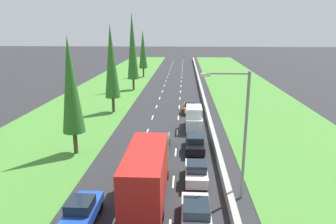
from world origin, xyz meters
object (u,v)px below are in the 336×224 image
poplar_tree_third (111,62)px  street_light_mast (241,128)px  silver_sedan_right_lane (196,215)px  red_box_truck_centre_lane (148,173)px  white_hatchback_right_lane (196,172)px  poplar_tree_second (71,86)px  orange_hatchback_right_lane (190,107)px  poplar_tree_fifth (143,50)px  poplar_tree_fourth (132,47)px  blue_hatchback_left_lane (82,211)px  grey_hatchback_centre_lane (161,141)px  black_sedan_right_lane (195,143)px  white_van_right_lane (194,118)px

poplar_tree_third → street_light_mast: (13.93, -22.58, -1.96)m
silver_sedan_right_lane → red_box_truck_centre_lane: bearing=141.1°
white_hatchback_right_lane → poplar_tree_second: (-11.35, 5.13, 5.75)m
poplar_tree_second → poplar_tree_third: bearing=89.3°
orange_hatchback_right_lane → poplar_tree_fifth: (-11.03, 33.25, 5.86)m
silver_sedan_right_lane → poplar_tree_fourth: poplar_tree_fourth is taller
blue_hatchback_left_lane → grey_hatchback_centre_lane: 13.03m
silver_sedan_right_lane → street_light_mast: 6.40m
silver_sedan_right_lane → poplar_tree_fifth: (-11.03, 59.65, 5.88)m
poplar_tree_fourth → silver_sedan_right_lane: bearing=-75.9°
blue_hatchback_left_lane → white_hatchback_right_lane: bearing=38.6°
white_hatchback_right_lane → red_box_truck_centre_lane: red_box_truck_centre_lane is taller
white_hatchback_right_lane → blue_hatchback_left_lane: size_ratio=1.00×
silver_sedan_right_lane → white_hatchback_right_lane: white_hatchback_right_lane is taller
black_sedan_right_lane → white_van_right_lane: size_ratio=0.92×
white_hatchback_right_lane → orange_hatchback_right_lane: bearing=90.6°
black_sedan_right_lane → street_light_mast: (2.68, -8.58, 4.42)m
silver_sedan_right_lane → street_light_mast: street_light_mast is taller
white_hatchback_right_lane → poplar_tree_third: (-11.15, 20.39, 6.36)m
black_sedan_right_lane → poplar_tree_third: size_ratio=0.37×
poplar_tree_second → poplar_tree_fourth: (0.37, 32.01, 1.75)m
white_hatchback_right_lane → grey_hatchback_centre_lane: 7.48m
red_box_truck_centre_lane → grey_hatchback_centre_lane: size_ratio=2.41×
poplar_tree_third → street_light_mast: bearing=-58.3°
poplar_tree_second → poplar_tree_fourth: bearing=89.3°
silver_sedan_right_lane → poplar_tree_third: (-10.95, 26.12, 6.38)m
poplar_tree_third → poplar_tree_fifth: 33.53m
white_van_right_lane → street_light_mast: (2.63, -15.36, 3.83)m
orange_hatchback_right_lane → poplar_tree_second: bearing=-125.7°
white_hatchback_right_lane → white_van_right_lane: size_ratio=0.80×
poplar_tree_second → poplar_tree_third: (0.19, 15.25, 0.61)m
red_box_truck_centre_lane → poplar_tree_second: bearing=133.8°
orange_hatchback_right_lane → poplar_tree_second: poplar_tree_second is taller
blue_hatchback_left_lane → street_light_mast: street_light_mast is taller
silver_sedan_right_lane → white_van_right_lane: 18.91m
red_box_truck_centre_lane → black_sedan_right_lane: size_ratio=2.09×
poplar_tree_fourth → white_hatchback_right_lane: bearing=-73.5°
poplar_tree_fifth → street_light_mast: (14.01, -56.11, -1.46)m
white_hatchback_right_lane → red_box_truck_centre_lane: 4.83m
red_box_truck_centre_lane → blue_hatchback_left_lane: size_ratio=2.41×
silver_sedan_right_lane → poplar_tree_fifth: size_ratio=0.40×
black_sedan_right_lane → grey_hatchback_centre_lane: (-3.40, 0.33, 0.02)m
grey_hatchback_centre_lane → poplar_tree_second: (-8.05, -1.58, 5.75)m
street_light_mast → poplar_tree_second: bearing=152.6°
silver_sedan_right_lane → black_sedan_right_lane: bearing=88.6°
black_sedan_right_lane → street_light_mast: street_light_mast is taller
red_box_truck_centre_lane → black_sedan_right_lane: 10.25m
black_sedan_right_lane → blue_hatchback_left_lane: size_ratio=1.15×
orange_hatchback_right_lane → red_box_truck_centre_lane: bearing=-97.7°
poplar_tree_third → poplar_tree_fifth: (-0.08, 33.53, -0.50)m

